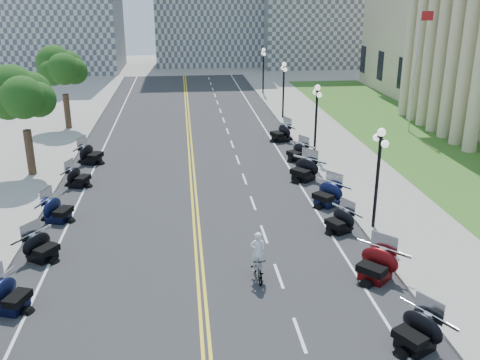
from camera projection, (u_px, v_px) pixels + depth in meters
name	position (u px, v px, depth m)	size (l,w,h in m)	color
ground	(201.00, 280.00, 21.60)	(160.00, 160.00, 0.00)	gray
road	(194.00, 192.00, 30.96)	(16.00, 90.00, 0.01)	#333335
centerline_yellow_a	(192.00, 192.00, 30.94)	(0.12, 90.00, 0.00)	yellow
centerline_yellow_b	(196.00, 192.00, 30.97)	(0.12, 90.00, 0.00)	yellow
edge_line_north	(302.00, 188.00, 31.62)	(0.12, 90.00, 0.00)	white
edge_line_south	(81.00, 197.00, 30.30)	(0.12, 90.00, 0.00)	white
lane_dash_5	(300.00, 335.00, 18.18)	(0.12, 2.00, 0.00)	white
lane_dash_6	(279.00, 276.00, 21.93)	(0.12, 2.00, 0.00)	white
lane_dash_7	(264.00, 234.00, 25.67)	(0.12, 2.00, 0.00)	white
lane_dash_8	(253.00, 203.00, 29.42)	(0.12, 2.00, 0.00)	white
lane_dash_9	(244.00, 179.00, 33.16)	(0.12, 2.00, 0.00)	white
lane_dash_10	(238.00, 160.00, 36.90)	(0.12, 2.00, 0.00)	white
lane_dash_11	(232.00, 144.00, 40.65)	(0.12, 2.00, 0.00)	white
lane_dash_12	(228.00, 131.00, 44.39)	(0.12, 2.00, 0.00)	white
lane_dash_13	(224.00, 120.00, 48.14)	(0.12, 2.00, 0.00)	white
lane_dash_14	(220.00, 111.00, 51.88)	(0.12, 2.00, 0.00)	white
lane_dash_15	(217.00, 103.00, 55.63)	(0.12, 2.00, 0.00)	white
lane_dash_16	(215.00, 95.00, 59.37)	(0.12, 2.00, 0.00)	white
lane_dash_17	(213.00, 89.00, 63.12)	(0.12, 2.00, 0.00)	white
lane_dash_18	(211.00, 84.00, 66.86)	(0.12, 2.00, 0.00)	white
lane_dash_19	(209.00, 79.00, 70.61)	(0.12, 2.00, 0.00)	white
sidewalk_north	(369.00, 185.00, 32.02)	(5.00, 90.00, 0.15)	#9E9991
sidewalk_south	(6.00, 199.00, 29.85)	(5.00, 90.00, 0.15)	#9E9991
lawn	(423.00, 145.00, 40.24)	(9.00, 60.00, 0.10)	#356023
street_lamp_2	(377.00, 179.00, 25.36)	(0.50, 1.20, 4.90)	black
street_lamp_3	(316.00, 121.00, 36.59)	(0.50, 1.20, 4.90)	black
street_lamp_4	(283.00, 90.00, 47.83)	(0.50, 1.20, 4.90)	black
street_lamp_5	(263.00, 71.00, 59.06)	(0.50, 1.20, 4.90)	black
flagpole	(415.00, 71.00, 42.37)	(1.10, 0.20, 10.00)	silver
tree_3	(23.00, 102.00, 32.08)	(4.80, 4.80, 9.20)	#235619
tree_4	(63.00, 73.00, 43.31)	(4.80, 4.80, 9.20)	#235619
motorcycle_n_4	(417.00, 330.00, 17.29)	(1.96, 1.96, 1.37)	black
motorcycle_n_5	(376.00, 263.00, 21.46)	(2.07, 2.07, 1.45)	#590A0C
motorcycle_n_6	(339.00, 220.00, 25.77)	(1.78, 1.78, 1.25)	black
motorcycle_n_7	(327.00, 193.00, 28.92)	(2.02, 2.02, 1.41)	black
motorcycle_n_8	(304.00, 168.00, 32.76)	(2.14, 2.14, 1.50)	black
motorcycle_n_9	(298.00, 151.00, 36.57)	(1.90, 1.90, 1.33)	black
motorcycle_n_10	(281.00, 132.00, 41.26)	(2.09, 2.09, 1.46)	black
motorcycle_s_5	(9.00, 294.00, 19.37)	(1.95, 1.95, 1.36)	black
motorcycle_s_6	(41.00, 246.00, 23.08)	(1.89, 1.89, 1.33)	black
motorcycle_s_7	(57.00, 208.00, 26.95)	(1.95, 1.95, 1.36)	black
motorcycle_s_8	(78.00, 176.00, 31.72)	(1.86, 1.86, 1.30)	black
motorcycle_s_9	(91.00, 153.00, 35.92)	(2.08, 2.08, 1.46)	black
bicycle	(257.00, 267.00, 21.54)	(0.50, 1.77, 1.06)	#A51414
cyclist_rider	(258.00, 236.00, 21.07)	(0.63, 0.42, 1.74)	silver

